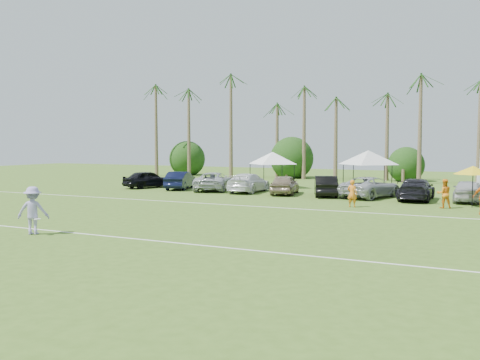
% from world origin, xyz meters
% --- Properties ---
extents(ground, '(120.00, 120.00, 0.00)m').
position_xyz_m(ground, '(0.00, 0.00, 0.00)').
color(ground, '#3F601D').
rests_on(ground, ground).
extents(field_lines, '(80.00, 12.10, 0.01)m').
position_xyz_m(field_lines, '(0.00, 8.00, 0.01)').
color(field_lines, white).
rests_on(field_lines, ground).
extents(palm_tree_0, '(2.40, 2.40, 8.90)m').
position_xyz_m(palm_tree_0, '(-22.00, 38.00, 7.48)').
color(palm_tree_0, brown).
rests_on(palm_tree_0, ground).
extents(palm_tree_1, '(2.40, 2.40, 9.90)m').
position_xyz_m(palm_tree_1, '(-17.00, 38.00, 8.35)').
color(palm_tree_1, brown).
rests_on(palm_tree_1, ground).
extents(palm_tree_2, '(2.40, 2.40, 10.90)m').
position_xyz_m(palm_tree_2, '(-12.00, 38.00, 9.21)').
color(palm_tree_2, brown).
rests_on(palm_tree_2, ground).
extents(palm_tree_3, '(2.40, 2.40, 11.90)m').
position_xyz_m(palm_tree_3, '(-8.00, 38.00, 10.06)').
color(palm_tree_3, brown).
rests_on(palm_tree_3, ground).
extents(palm_tree_4, '(2.40, 2.40, 8.90)m').
position_xyz_m(palm_tree_4, '(-4.00, 38.00, 7.48)').
color(palm_tree_4, brown).
rests_on(palm_tree_4, ground).
extents(palm_tree_5, '(2.40, 2.40, 9.90)m').
position_xyz_m(palm_tree_5, '(0.00, 38.00, 8.35)').
color(palm_tree_5, brown).
rests_on(palm_tree_5, ground).
extents(palm_tree_6, '(2.40, 2.40, 10.90)m').
position_xyz_m(palm_tree_6, '(4.00, 38.00, 9.21)').
color(palm_tree_6, brown).
rests_on(palm_tree_6, ground).
extents(palm_tree_7, '(2.40, 2.40, 11.90)m').
position_xyz_m(palm_tree_7, '(8.00, 38.00, 10.06)').
color(palm_tree_7, brown).
rests_on(palm_tree_7, ground).
extents(bush_tree_0, '(4.00, 4.00, 4.00)m').
position_xyz_m(bush_tree_0, '(-19.00, 39.00, 1.80)').
color(bush_tree_0, brown).
rests_on(bush_tree_0, ground).
extents(bush_tree_1, '(4.00, 4.00, 4.00)m').
position_xyz_m(bush_tree_1, '(-6.00, 39.00, 1.80)').
color(bush_tree_1, brown).
rests_on(bush_tree_1, ground).
extents(bush_tree_2, '(4.00, 4.00, 4.00)m').
position_xyz_m(bush_tree_2, '(6.00, 39.00, 1.80)').
color(bush_tree_2, brown).
rests_on(bush_tree_2, ground).
extents(sideline_player_a, '(0.62, 0.43, 1.63)m').
position_xyz_m(sideline_player_a, '(6.59, 16.23, 0.82)').
color(sideline_player_a, orange).
rests_on(sideline_player_a, ground).
extents(sideline_player_b, '(1.00, 0.89, 1.71)m').
position_xyz_m(sideline_player_b, '(11.54, 18.09, 0.86)').
color(sideline_player_b, orange).
rests_on(sideline_player_b, ground).
extents(canopy_tent_left, '(4.39, 4.39, 3.56)m').
position_xyz_m(canopy_tent_left, '(-2.86, 26.58, 3.05)').
color(canopy_tent_left, black).
rests_on(canopy_tent_left, ground).
extents(canopy_tent_right, '(4.67, 4.67, 3.78)m').
position_xyz_m(canopy_tent_right, '(5.31, 26.02, 3.24)').
color(canopy_tent_right, black).
rests_on(canopy_tent_right, ground).
extents(market_umbrella, '(2.22, 2.22, 2.47)m').
position_xyz_m(market_umbrella, '(13.01, 19.10, 2.22)').
color(market_umbrella, black).
rests_on(market_umbrella, ground).
extents(frisbee_player, '(1.49, 1.28, 2.00)m').
position_xyz_m(frisbee_player, '(-3.00, 1.03, 1.00)').
color(frisbee_player, '#9E92CF').
rests_on(frisbee_player, ground).
extents(parked_car_0, '(3.23, 4.63, 1.46)m').
position_xyz_m(parked_car_0, '(-12.39, 22.06, 0.73)').
color(parked_car_0, black).
rests_on(parked_car_0, ground).
extents(parked_car_1, '(2.76, 4.70, 1.46)m').
position_xyz_m(parked_car_1, '(-9.27, 22.23, 0.73)').
color(parked_car_1, black).
rests_on(parked_car_1, ground).
extents(parked_car_2, '(3.85, 5.74, 1.46)m').
position_xyz_m(parked_car_2, '(-6.15, 22.31, 0.73)').
color(parked_car_2, '#AEB1B6').
rests_on(parked_car_2, ground).
extents(parked_car_3, '(2.30, 5.14, 1.46)m').
position_xyz_m(parked_car_3, '(-3.03, 22.21, 0.73)').
color(parked_car_3, white).
rests_on(parked_car_3, ground).
extents(parked_car_4, '(2.57, 4.56, 1.46)m').
position_xyz_m(parked_car_4, '(0.09, 21.85, 0.73)').
color(parked_car_4, gray).
rests_on(parked_car_4, ground).
extents(parked_car_5, '(2.95, 4.70, 1.46)m').
position_xyz_m(parked_car_5, '(3.22, 21.93, 0.73)').
color(parked_car_5, black).
rests_on(parked_car_5, ground).
extents(parked_car_6, '(3.86, 5.74, 1.46)m').
position_xyz_m(parked_car_6, '(6.34, 22.18, 0.73)').
color(parked_car_6, '#A9ABB1').
rests_on(parked_car_6, ground).
extents(parked_car_7, '(2.16, 5.08, 1.46)m').
position_xyz_m(parked_car_7, '(9.46, 21.86, 0.73)').
color(parked_car_7, black).
rests_on(parked_car_7, ground).
extents(parked_car_8, '(1.93, 4.37, 1.46)m').
position_xyz_m(parked_car_8, '(12.58, 22.18, 0.73)').
color(parked_car_8, '#B7B7BB').
rests_on(parked_car_8, ground).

